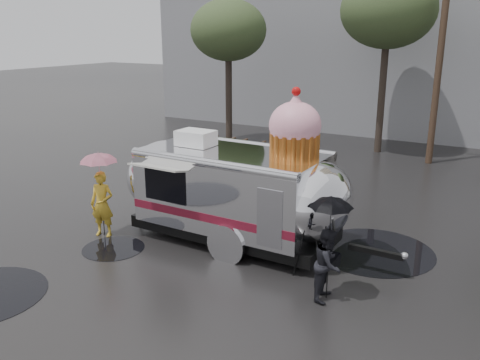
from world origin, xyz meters
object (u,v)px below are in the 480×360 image
Objects in this scene: airstream_trailer at (237,187)px; person_left at (102,204)px; person_right at (328,264)px; tripod at (306,238)px.

person_left is at bearing -155.02° from airstream_trailer.
person_right reaches higher than tripod.
airstream_trailer is 4.39× the size of person_left.
airstream_trailer reaches higher than person_right.
person_left reaches higher than person_right.
person_left is (-3.41, -1.53, -0.60)m from airstream_trailer.
person_left is 1.21× the size of tripod.
airstream_trailer is 5.09× the size of person_right.
person_right is (3.24, -1.72, -0.73)m from airstream_trailer.
person_right is at bearing -27.16° from airstream_trailer.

